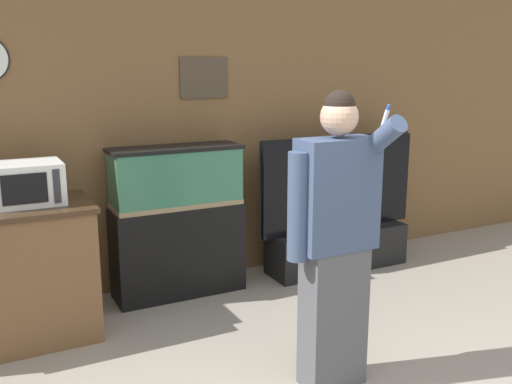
# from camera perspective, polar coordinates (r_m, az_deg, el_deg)

# --- Properties ---
(wall_back_paneled) EXTENTS (10.00, 0.08, 2.60)m
(wall_back_paneled) POSITION_cam_1_polar(r_m,az_deg,el_deg) (4.89, -8.85, 5.67)
(wall_back_paneled) COLOR brown
(wall_back_paneled) RESTS_ON ground_plane
(microwave) EXTENTS (0.45, 0.41, 0.28)m
(microwave) POSITION_cam_1_polar(r_m,az_deg,el_deg) (4.15, -21.90, 0.85)
(microwave) COLOR white
(microwave) RESTS_ON counter_island
(aquarium_on_stand) EXTENTS (1.07, 0.37, 1.24)m
(aquarium_on_stand) POSITION_cam_1_polar(r_m,az_deg,el_deg) (4.72, -7.85, -2.93)
(aquarium_on_stand) COLOR black
(aquarium_on_stand) RESTS_ON ground_plane
(tv_on_stand) EXTENTS (1.62, 0.40, 1.25)m
(tv_on_stand) POSITION_cam_1_polar(r_m,az_deg,el_deg) (5.39, 8.15, -3.86)
(tv_on_stand) COLOR black
(tv_on_stand) RESTS_ON ground_plane
(person_standing) EXTENTS (0.55, 0.42, 1.75)m
(person_standing) POSITION_cam_1_polar(r_m,az_deg,el_deg) (3.29, 7.86, -4.63)
(person_standing) COLOR #515156
(person_standing) RESTS_ON ground_plane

